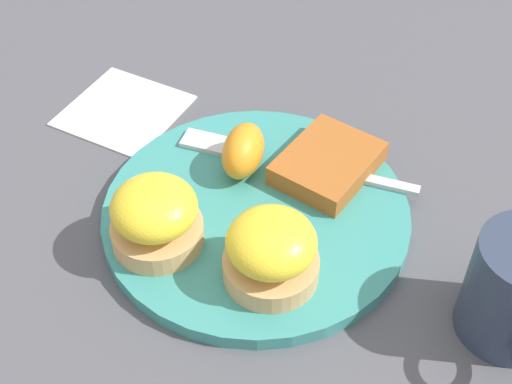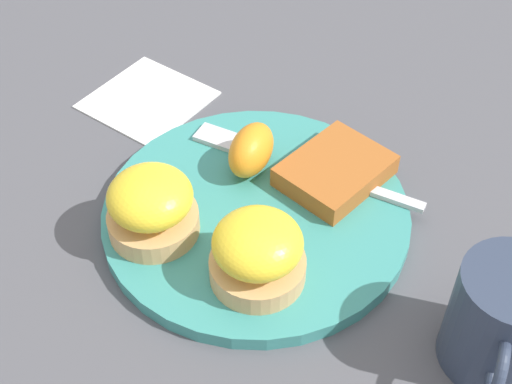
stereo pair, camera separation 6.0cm
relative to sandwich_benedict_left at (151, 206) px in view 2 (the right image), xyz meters
name	(u,v)px [view 2 (the right image)]	position (x,y,z in m)	size (l,w,h in m)	color
ground_plane	(256,219)	(-0.05, 0.07, -0.04)	(1.10, 1.10, 0.00)	#4C4C51
plate	(256,214)	(-0.05, 0.07, -0.04)	(0.27, 0.27, 0.01)	teal
sandwich_benedict_left	(151,206)	(0.00, 0.00, 0.00)	(0.08, 0.08, 0.06)	tan
sandwich_benedict_right	(258,252)	(0.02, 0.10, 0.00)	(0.08, 0.08, 0.06)	tan
hashbrown_patty	(335,171)	(-0.11, 0.13, -0.02)	(0.09, 0.07, 0.02)	#A45822
orange_wedge	(251,150)	(-0.10, 0.05, -0.01)	(0.06, 0.04, 0.04)	orange
fork	(290,162)	(-0.11, 0.08, -0.03)	(0.05, 0.23, 0.00)	silver
cup	(502,321)	(0.02, 0.28, 0.00)	(0.11, 0.08, 0.09)	#2D384C
napkin	(148,99)	(-0.17, -0.09, -0.04)	(0.11, 0.11, 0.00)	white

